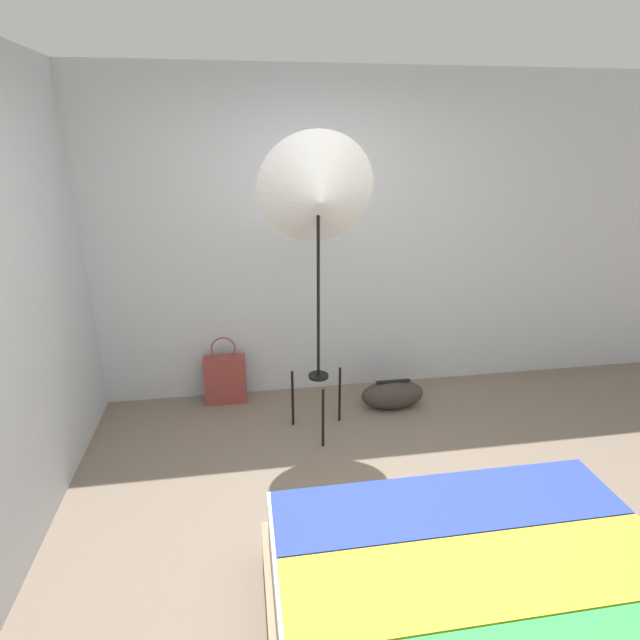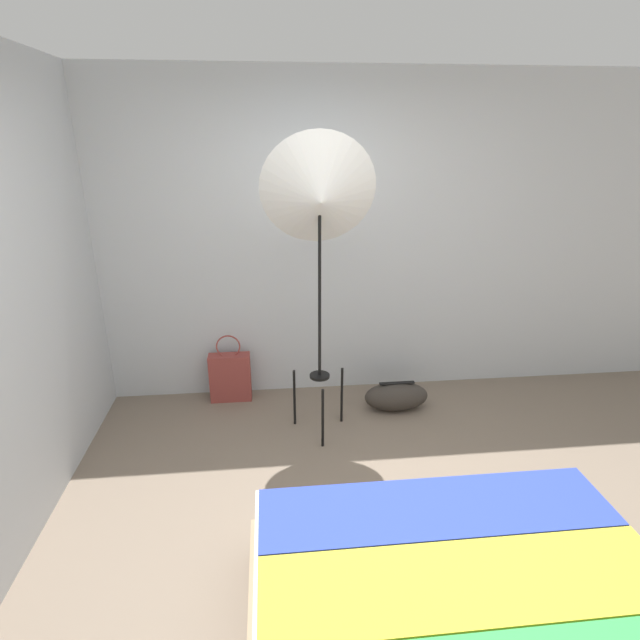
{
  "view_description": "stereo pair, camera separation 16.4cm",
  "coord_description": "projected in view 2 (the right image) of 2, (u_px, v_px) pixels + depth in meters",
  "views": [
    {
      "loc": [
        -0.61,
        -1.88,
        2.13
      ],
      "look_at": [
        -0.12,
        1.18,
        0.96
      ],
      "focal_mm": 28.0,
      "sensor_mm": 36.0,
      "label": 1
    },
    {
      "loc": [
        -0.45,
        -1.9,
        2.13
      ],
      "look_at": [
        -0.12,
        1.18,
        0.96
      ],
      "focal_mm": 28.0,
      "sensor_mm": 36.0,
      "label": 2
    }
  ],
  "objects": [
    {
      "name": "ground_plane",
      "position": [
        368.0,
        574.0,
        2.56
      ],
      "size": [
        14.0,
        14.0,
        0.0
      ],
      "primitive_type": "plane",
      "color": "#756656"
    },
    {
      "name": "wall_back",
      "position": [
        324.0,
        242.0,
        4.03
      ],
      "size": [
        8.0,
        0.05,
        2.6
      ],
      "color": "#B7BCC1",
      "rests_on": "ground_plane"
    },
    {
      "name": "wall_side_left",
      "position": [
        30.0,
        287.0,
        2.86
      ],
      "size": [
        0.05,
        8.0,
        2.6
      ],
      "color": "#B7BCC1",
      "rests_on": "ground_plane"
    },
    {
      "name": "photo_umbrella",
      "position": [
        320.0,
        198.0,
        3.2
      ],
      "size": [
        0.78,
        0.44,
        2.16
      ],
      "color": "black",
      "rests_on": "ground_plane"
    },
    {
      "name": "tote_bag",
      "position": [
        230.0,
        377.0,
        4.18
      ],
      "size": [
        0.34,
        0.13,
        0.59
      ],
      "color": "brown",
      "rests_on": "ground_plane"
    },
    {
      "name": "duffel_bag",
      "position": [
        396.0,
        396.0,
        4.06
      ],
      "size": [
        0.52,
        0.24,
        0.25
      ],
      "color": "#332D28",
      "rests_on": "ground_plane"
    }
  ]
}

